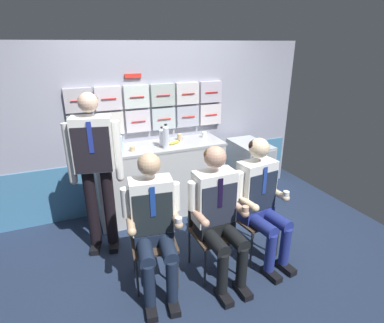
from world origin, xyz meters
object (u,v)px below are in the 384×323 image
(folding_chair_by_counter, at_px, (249,207))
(snack_banana, at_px, (174,143))
(crew_member_by_counter, at_px, (261,196))
(crew_member_standing, at_px, (95,162))
(paper_cup_blue, at_px, (180,137))
(folding_chair_left, at_px, (152,228))
(crew_member_left, at_px, (153,219))
(crew_member_right, at_px, (218,209))
(folding_chair_right, at_px, (210,220))
(service_trolley, at_px, (249,170))
(water_bottle_clear, at_px, (166,137))

(folding_chair_by_counter, height_order, snack_banana, snack_banana)
(crew_member_by_counter, height_order, crew_member_standing, crew_member_standing)
(crew_member_by_counter, xyz_separation_m, paper_cup_blue, (-0.34, 1.37, 0.27))
(folding_chair_left, height_order, crew_member_left, crew_member_left)
(crew_member_standing, bearing_deg, folding_chair_by_counter, -22.79)
(crew_member_left, bearing_deg, folding_chair_left, 82.41)
(crew_member_left, height_order, snack_banana, crew_member_left)
(crew_member_right, height_order, folding_chair_by_counter, crew_member_right)
(folding_chair_right, bearing_deg, folding_chair_left, 171.58)
(folding_chair_right, height_order, snack_banana, snack_banana)
(crew_member_by_counter, relative_size, paper_cup_blue, 15.79)
(crew_member_right, bearing_deg, crew_member_by_counter, 8.32)
(folding_chair_left, height_order, folding_chair_right, same)
(crew_member_right, bearing_deg, folding_chair_left, 156.92)
(service_trolley, bearing_deg, crew_member_standing, -170.91)
(service_trolley, distance_m, crew_member_by_counter, 1.25)
(crew_member_left, height_order, water_bottle_clear, crew_member_left)
(crew_member_by_counter, bearing_deg, folding_chair_by_counter, 97.79)
(folding_chair_by_counter, bearing_deg, service_trolley, 57.63)
(crew_member_left, relative_size, crew_member_standing, 0.75)
(folding_chair_left, relative_size, snack_banana, 4.82)
(folding_chair_right, xyz_separation_m, paper_cup_blue, (0.18, 1.29, 0.47))
(paper_cup_blue, bearing_deg, water_bottle_clear, -135.70)
(crew_member_by_counter, bearing_deg, paper_cup_blue, 104.07)
(folding_chair_by_counter, bearing_deg, crew_member_standing, 157.21)
(crew_member_left, xyz_separation_m, water_bottle_clear, (0.49, 1.10, 0.38))
(crew_member_left, bearing_deg, crew_member_standing, 115.96)
(folding_chair_left, xyz_separation_m, water_bottle_clear, (0.47, 0.94, 0.57))
(service_trolley, height_order, folding_chair_left, service_trolley)
(service_trolley, distance_m, water_bottle_clear, 1.33)
(service_trolley, relative_size, paper_cup_blue, 10.67)
(crew_member_left, height_order, paper_cup_blue, crew_member_left)
(crew_member_standing, distance_m, paper_cup_blue, 1.28)
(folding_chair_left, xyz_separation_m, crew_member_left, (-0.02, -0.16, 0.19))
(crew_member_by_counter, bearing_deg, crew_member_right, -171.68)
(crew_member_left, xyz_separation_m, folding_chair_right, (0.58, 0.07, -0.19))
(crew_member_right, xyz_separation_m, crew_member_by_counter, (0.52, 0.08, -0.01))
(water_bottle_clear, bearing_deg, crew_member_left, -113.91)
(crew_member_right, relative_size, crew_member_standing, 0.76)
(crew_member_left, xyz_separation_m, crew_member_right, (0.58, -0.08, 0.01))
(crew_member_by_counter, distance_m, paper_cup_blue, 1.44)
(crew_member_standing, xyz_separation_m, water_bottle_clear, (0.85, 0.34, 0.06))
(crew_member_right, distance_m, snack_banana, 1.33)
(crew_member_right, bearing_deg, snack_banana, 87.81)
(water_bottle_clear, distance_m, paper_cup_blue, 0.39)
(service_trolley, bearing_deg, folding_chair_by_counter, -122.37)
(snack_banana, bearing_deg, crew_member_right, -92.19)
(folding_chair_left, relative_size, folding_chair_right, 1.00)
(crew_member_right, bearing_deg, service_trolley, 46.99)
(crew_member_standing, xyz_separation_m, paper_cup_blue, (1.12, 0.60, -0.04))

